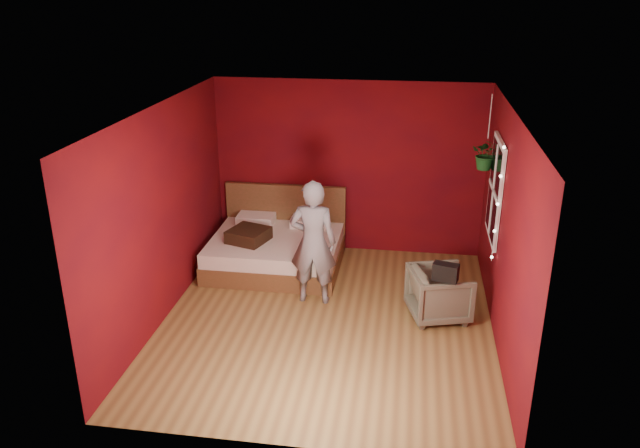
{
  "coord_description": "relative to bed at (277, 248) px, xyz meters",
  "views": [
    {
      "loc": [
        0.92,
        -6.65,
        3.94
      ],
      "look_at": [
        -0.15,
        0.4,
        1.12
      ],
      "focal_mm": 35.0,
      "sensor_mm": 36.0,
      "label": 1
    }
  ],
  "objects": [
    {
      "name": "throw_pillow",
      "position": [
        -0.35,
        -0.26,
        0.29
      ],
      "size": [
        0.63,
        0.63,
        0.18
      ],
      "primitive_type": "cube",
      "rotation": [
        0.0,
        0.0,
        -0.31
      ],
      "color": "#311E10",
      "rests_on": "bed"
    },
    {
      "name": "floor",
      "position": [
        0.95,
        -1.5,
        -0.27
      ],
      "size": [
        4.5,
        4.5,
        0.0
      ],
      "primitive_type": "plane",
      "color": "olive",
      "rests_on": "ground"
    },
    {
      "name": "fairy_lights",
      "position": [
        2.89,
        -1.12,
        1.23
      ],
      "size": [
        0.04,
        0.04,
        1.45
      ],
      "color": "silver",
      "rests_on": "room_walls"
    },
    {
      "name": "room_walls",
      "position": [
        0.95,
        -1.5,
        1.41
      ],
      "size": [
        4.04,
        4.54,
        2.62
      ],
      "color": "maroon",
      "rests_on": "ground"
    },
    {
      "name": "hanging_plant",
      "position": [
        2.82,
        -0.15,
        1.57
      ],
      "size": [
        0.38,
        0.33,
        0.97
      ],
      "color": "silver",
      "rests_on": "room_walls"
    },
    {
      "name": "handbag",
      "position": [
        2.34,
        -1.46,
        0.48
      ],
      "size": [
        0.32,
        0.22,
        0.21
      ],
      "primitive_type": "cube",
      "rotation": [
        0.0,
        0.0,
        -0.28
      ],
      "color": "black",
      "rests_on": "armchair"
    },
    {
      "name": "bed",
      "position": [
        0.0,
        0.0,
        0.0
      ],
      "size": [
        1.85,
        1.57,
        1.02
      ],
      "color": "brown",
      "rests_on": "ground"
    },
    {
      "name": "person",
      "position": [
        0.7,
        -1.0,
        0.56
      ],
      "size": [
        0.6,
        0.4,
        1.64
      ],
      "primitive_type": "imported",
      "rotation": [
        0.0,
        0.0,
        3.15
      ],
      "color": "slate",
      "rests_on": "ground"
    },
    {
      "name": "armchair",
      "position": [
        2.3,
        -1.2,
        0.06
      ],
      "size": [
        0.87,
        0.85,
        0.64
      ],
      "primitive_type": "imported",
      "rotation": [
        0.0,
        0.0,
        1.85
      ],
      "color": "#63634E",
      "rests_on": "ground"
    },
    {
      "name": "window",
      "position": [
        2.92,
        -0.6,
        1.23
      ],
      "size": [
        0.05,
        0.97,
        1.27
      ],
      "color": "white",
      "rests_on": "room_walls"
    }
  ]
}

